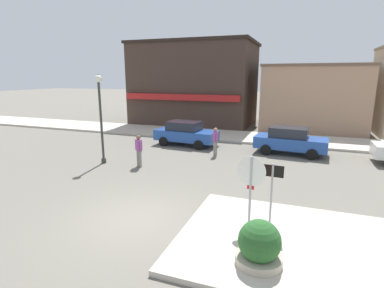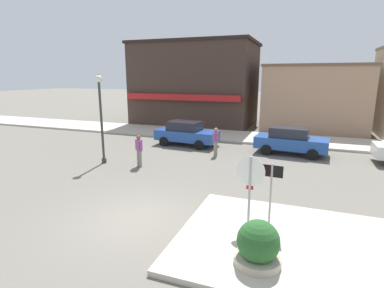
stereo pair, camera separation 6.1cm
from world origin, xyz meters
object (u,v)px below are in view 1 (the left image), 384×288
(lamp_post, at_px, (100,106))
(pedestrian_crossing_far, at_px, (215,141))
(one_way_sign, at_px, (272,190))
(parked_car_nearest, at_px, (186,133))
(parked_car_second, at_px, (290,140))
(stop_sign, at_px, (251,183))
(pedestrian_crossing_near, at_px, (139,150))
(planter, at_px, (259,247))

(lamp_post, bearing_deg, pedestrian_crossing_far, 34.26)
(one_way_sign, distance_m, parked_car_nearest, 11.58)
(parked_car_nearest, xyz_separation_m, pedestrian_crossing_far, (2.53, -1.86, 0.06))
(lamp_post, xyz_separation_m, parked_car_nearest, (2.54, 5.31, -2.15))
(lamp_post, distance_m, parked_car_second, 10.68)
(one_way_sign, relative_size, parked_car_second, 0.51)
(stop_sign, relative_size, pedestrian_crossing_far, 1.43)
(pedestrian_crossing_near, bearing_deg, planter, -42.54)
(parked_car_nearest, relative_size, parked_car_second, 1.00)
(pedestrian_crossing_far, bearing_deg, one_way_sign, -63.76)
(planter, relative_size, parked_car_nearest, 0.30)
(parked_car_nearest, bearing_deg, stop_sign, -59.48)
(lamp_post, xyz_separation_m, pedestrian_crossing_far, (5.06, 3.45, -2.09))
(planter, bearing_deg, parked_car_second, 89.12)
(planter, xyz_separation_m, parked_car_nearest, (-6.31, 11.45, 0.25))
(lamp_post, relative_size, parked_car_second, 1.10)
(pedestrian_crossing_near, bearing_deg, pedestrian_crossing_far, 48.67)
(stop_sign, xyz_separation_m, planter, (0.50, -1.60, -0.96))
(stop_sign, bearing_deg, parked_car_second, 86.07)
(pedestrian_crossing_far, bearing_deg, pedestrian_crossing_near, -131.33)
(one_way_sign, bearing_deg, parked_car_second, 89.32)
(one_way_sign, xyz_separation_m, parked_car_nearest, (-6.37, 9.66, -0.52))
(parked_car_second, bearing_deg, lamp_post, -149.55)
(pedestrian_crossing_near, bearing_deg, stop_sign, -36.31)
(one_way_sign, bearing_deg, stop_sign, -161.18)
(one_way_sign, height_order, pedestrian_crossing_near, one_way_sign)
(one_way_sign, distance_m, parked_car_second, 9.66)
(parked_car_nearest, relative_size, pedestrian_crossing_far, 2.56)
(lamp_post, height_order, parked_car_nearest, lamp_post)
(pedestrian_crossing_near, bearing_deg, lamp_post, -178.32)
(planter, distance_m, pedestrian_crossing_far, 10.31)
(pedestrian_crossing_far, bearing_deg, planter, -68.48)
(planter, distance_m, parked_car_second, 11.45)
(parked_car_nearest, bearing_deg, planter, -61.16)
(lamp_post, distance_m, pedestrian_crossing_near, 2.95)
(lamp_post, bearing_deg, parked_car_second, 30.45)
(one_way_sign, distance_m, pedestrian_crossing_far, 8.70)
(pedestrian_crossing_near, bearing_deg, parked_car_nearest, 85.09)
(one_way_sign, xyz_separation_m, parked_car_second, (0.12, 9.65, -0.52))
(parked_car_nearest, xyz_separation_m, parked_car_second, (6.48, -0.01, 0.00))
(stop_sign, distance_m, parked_car_nearest, 11.46)
(stop_sign, relative_size, parked_car_second, 0.56)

